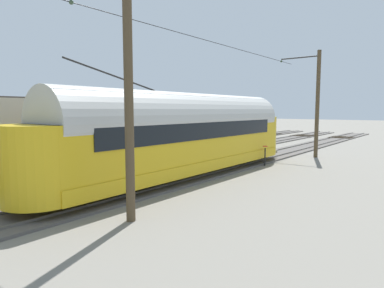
{
  "coord_description": "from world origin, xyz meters",
  "views": [
    {
      "loc": [
        -17.61,
        12.69,
        3.46
      ],
      "look_at": [
        -7.33,
        -0.58,
        1.74
      ],
      "focal_mm": 31.46,
      "sensor_mm": 36.0,
      "label": 1
    }
  ],
  "objects_px": {
    "catenary_pole_mid_near": "(127,91)",
    "spare_tie_stack": "(86,142)",
    "catenary_pole_foreground": "(316,102)",
    "switch_stand": "(265,155)",
    "vintage_streetcar": "(187,133)",
    "track_end_bumper": "(128,141)"
  },
  "relations": [
    {
      "from": "catenary_pole_mid_near",
      "to": "spare_tie_stack",
      "type": "xyz_separation_m",
      "value": [
        20.63,
        -12.8,
        -3.74
      ]
    },
    {
      "from": "catenary_pole_foreground",
      "to": "catenary_pole_mid_near",
      "type": "bearing_deg",
      "value": 90.0
    },
    {
      "from": "catenary_pole_foreground",
      "to": "spare_tie_stack",
      "type": "height_order",
      "value": "catenary_pole_foreground"
    },
    {
      "from": "catenary_pole_mid_near",
      "to": "switch_stand",
      "type": "height_order",
      "value": "catenary_pole_mid_near"
    },
    {
      "from": "catenary_pole_foreground",
      "to": "spare_tie_stack",
      "type": "relative_size",
      "value": 3.2
    },
    {
      "from": "spare_tie_stack",
      "to": "catenary_pole_foreground",
      "type": "bearing_deg",
      "value": -166.18
    },
    {
      "from": "switch_stand",
      "to": "spare_tie_stack",
      "type": "height_order",
      "value": "switch_stand"
    },
    {
      "from": "vintage_streetcar",
      "to": "track_end_bumper",
      "type": "xyz_separation_m",
      "value": [
        14.07,
        -8.49,
        -1.86
      ]
    },
    {
      "from": "switch_stand",
      "to": "catenary_pole_foreground",
      "type": "bearing_deg",
      "value": -101.76
    },
    {
      "from": "vintage_streetcar",
      "to": "track_end_bumper",
      "type": "distance_m",
      "value": 16.54
    },
    {
      "from": "track_end_bumper",
      "to": "vintage_streetcar",
      "type": "bearing_deg",
      "value": 148.89
    },
    {
      "from": "switch_stand",
      "to": "spare_tie_stack",
      "type": "xyz_separation_m",
      "value": [
        19.43,
        -0.68,
        -0.43
      ]
    },
    {
      "from": "spare_tie_stack",
      "to": "track_end_bumper",
      "type": "xyz_separation_m",
      "value": [
        -3.82,
        -2.06,
        0.13
      ]
    },
    {
      "from": "vintage_streetcar",
      "to": "switch_stand",
      "type": "distance_m",
      "value": 6.16
    },
    {
      "from": "catenary_pole_foreground",
      "to": "switch_stand",
      "type": "distance_m",
      "value": 6.75
    },
    {
      "from": "catenary_pole_mid_near",
      "to": "spare_tie_stack",
      "type": "height_order",
      "value": "catenary_pole_mid_near"
    },
    {
      "from": "track_end_bumper",
      "to": "catenary_pole_mid_near",
      "type": "bearing_deg",
      "value": 138.54
    },
    {
      "from": "catenary_pole_foreground",
      "to": "track_end_bumper",
      "type": "distance_m",
      "value": 17.46
    },
    {
      "from": "spare_tie_stack",
      "to": "vintage_streetcar",
      "type": "bearing_deg",
      "value": 160.21
    },
    {
      "from": "catenary_pole_foreground",
      "to": "track_end_bumper",
      "type": "bearing_deg",
      "value": 10.17
    },
    {
      "from": "vintage_streetcar",
      "to": "catenary_pole_mid_near",
      "type": "distance_m",
      "value": 7.14
    },
    {
      "from": "switch_stand",
      "to": "track_end_bumper",
      "type": "bearing_deg",
      "value": -9.95
    }
  ]
}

